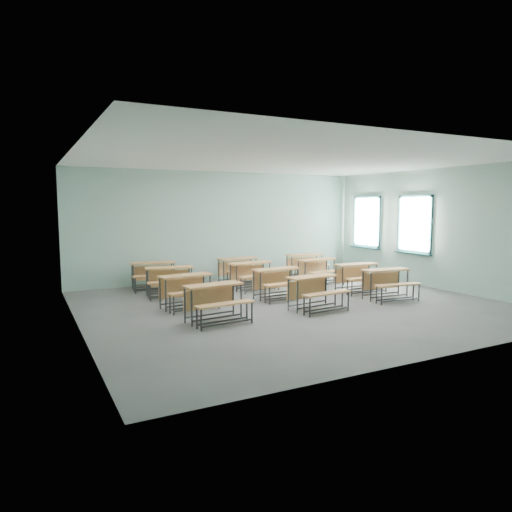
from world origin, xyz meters
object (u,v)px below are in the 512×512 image
(desk_unit_r2c2, at_px, (319,268))
(desk_unit_r0c0, at_px, (216,297))
(desk_unit_r1c1, at_px, (278,279))
(desk_unit_r3c0, at_px, (154,271))
(desk_unit_r0c1, at_px, (316,287))
(desk_unit_r3c1, at_px, (239,266))
(desk_unit_r3c2, at_px, (306,262))
(desk_unit_r1c0, at_px, (188,286))
(desk_unit_r0c2, at_px, (388,279))
(desk_unit_r1c2, at_px, (359,273))
(desk_unit_r2c0, at_px, (170,277))
(desk_unit_r2c1, at_px, (253,271))

(desk_unit_r2c2, bearing_deg, desk_unit_r0c0, -154.31)
(desk_unit_r1c1, distance_m, desk_unit_r3c0, 3.45)
(desk_unit_r0c1, height_order, desk_unit_r3c1, same)
(desk_unit_r3c2, bearing_deg, desk_unit_r3c0, -179.17)
(desk_unit_r0c1, relative_size, desk_unit_r3c0, 1.00)
(desk_unit_r3c1, distance_m, desk_unit_r3c2, 2.24)
(desk_unit_r1c0, bearing_deg, desk_unit_r0c2, -23.17)
(desk_unit_r1c1, bearing_deg, desk_unit_r3c1, 83.98)
(desk_unit_r2c2, xyz_separation_m, desk_unit_r3c0, (-4.31, 1.38, 0.00))
(desk_unit_r3c0, xyz_separation_m, desk_unit_r3c2, (4.67, -0.21, 0.00))
(desk_unit_r1c1, height_order, desk_unit_r1c2, same)
(desk_unit_r0c1, distance_m, desk_unit_r1c2, 2.45)
(desk_unit_r2c0, relative_size, desk_unit_r3c2, 1.04)
(desk_unit_r0c2, height_order, desk_unit_r2c0, same)
(desk_unit_r0c2, relative_size, desk_unit_r2c2, 0.99)
(desk_unit_r1c2, distance_m, desk_unit_r3c0, 5.35)
(desk_unit_r1c0, distance_m, desk_unit_r1c1, 2.24)
(desk_unit_r0c1, bearing_deg, desk_unit_r3c1, 84.14)
(desk_unit_r0c1, bearing_deg, desk_unit_r1c2, 22.55)
(desk_unit_r2c0, distance_m, desk_unit_r2c2, 4.21)
(desk_unit_r0c2, bearing_deg, desk_unit_r3c2, 93.21)
(desk_unit_r0c2, relative_size, desk_unit_r1c2, 1.02)
(desk_unit_r1c1, bearing_deg, desk_unit_r1c0, 175.65)
(desk_unit_r1c2, bearing_deg, desk_unit_r2c1, 148.99)
(desk_unit_r2c1, relative_size, desk_unit_r2c2, 1.01)
(desk_unit_r3c1, bearing_deg, desk_unit_r2c0, -161.86)
(desk_unit_r2c2, bearing_deg, desk_unit_r2c0, 170.65)
(desk_unit_r1c0, relative_size, desk_unit_r3c0, 1.01)
(desk_unit_r1c2, relative_size, desk_unit_r2c0, 0.96)
(desk_unit_r1c0, height_order, desk_unit_r1c1, same)
(desk_unit_r2c1, distance_m, desk_unit_r3c0, 2.61)
(desk_unit_r0c0, height_order, desk_unit_r1c1, same)
(desk_unit_r3c2, bearing_deg, desk_unit_r2c1, -153.59)
(desk_unit_r2c1, height_order, desk_unit_r3c2, same)
(desk_unit_r0c1, distance_m, desk_unit_r1c1, 1.38)
(desk_unit_r0c2, xyz_separation_m, desk_unit_r3c1, (-2.15, 3.67, 0.00))
(desk_unit_r1c2, distance_m, desk_unit_r3c1, 3.37)
(desk_unit_r1c2, height_order, desk_unit_r2c0, same)
(desk_unit_r0c0, distance_m, desk_unit_r1c0, 1.39)
(desk_unit_r1c1, relative_size, desk_unit_r2c2, 0.98)
(desk_unit_r0c1, relative_size, desk_unit_r3c2, 1.03)
(desk_unit_r0c0, distance_m, desk_unit_r0c1, 2.27)
(desk_unit_r1c0, xyz_separation_m, desk_unit_r1c2, (4.51, -0.22, 0.00))
(desk_unit_r0c2, bearing_deg, desk_unit_r2c1, 135.45)
(desk_unit_r0c2, height_order, desk_unit_r3c2, same)
(desk_unit_r0c0, distance_m, desk_unit_r2c1, 3.44)
(desk_unit_r0c1, distance_m, desk_unit_r2c2, 3.15)
(desk_unit_r0c0, bearing_deg, desk_unit_r1c0, 88.52)
(desk_unit_r2c0, height_order, desk_unit_r3c0, same)
(desk_unit_r1c0, distance_m, desk_unit_r3c1, 3.33)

